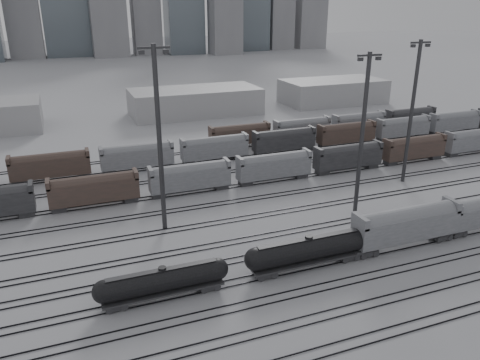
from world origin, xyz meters
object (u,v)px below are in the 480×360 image
object	(u,v)px
hopper_car_a	(406,223)
light_mast_c	(362,133)
tank_car_b	(308,250)
tank_car_a	(163,281)

from	to	relation	value
hopper_car_a	light_mast_c	bearing A→B (deg)	90.87
tank_car_b	light_mast_c	size ratio (longest dim) A/B	0.68
tank_car_a	tank_car_b	distance (m)	19.40
tank_car_b	hopper_car_a	distance (m)	15.80
tank_car_b	light_mast_c	world-z (taller)	light_mast_c
tank_car_a	hopper_car_a	world-z (taller)	hopper_car_a
tank_car_b	hopper_car_a	bearing A→B (deg)	0.00
tank_car_b	light_mast_c	bearing A→B (deg)	37.72
tank_car_a	tank_car_b	size ratio (longest dim) A/B	0.90
tank_car_b	hopper_car_a	xyz separation A→B (m)	(15.76, 0.00, 1.10)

